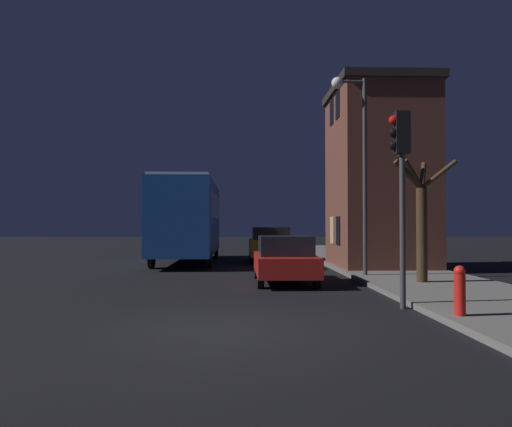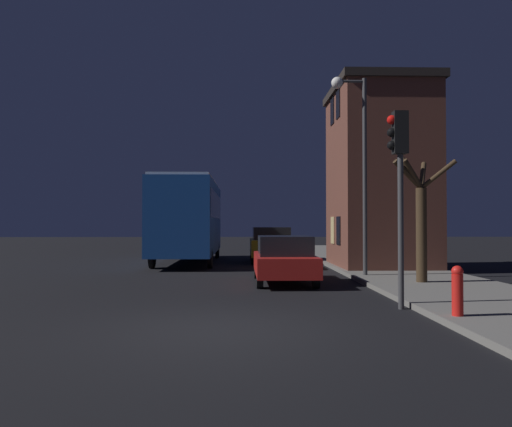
{
  "view_description": "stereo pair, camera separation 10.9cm",
  "coord_description": "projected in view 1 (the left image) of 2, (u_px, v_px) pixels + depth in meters",
  "views": [
    {
      "loc": [
        0.31,
        -8.59,
        1.79
      ],
      "look_at": [
        0.9,
        8.83,
        2.15
      ],
      "focal_mm": 35.0,
      "sensor_mm": 36.0,
      "label": 1
    },
    {
      "loc": [
        0.42,
        -8.59,
        1.79
      ],
      "look_at": [
        0.9,
        8.83,
        2.15
      ],
      "focal_mm": 35.0,
      "sensor_mm": 36.0,
      "label": 2
    }
  ],
  "objects": [
    {
      "name": "brick_building",
      "position": [
        379.0,
        175.0,
        20.02
      ],
      "size": [
        3.78,
        4.79,
        7.22
      ],
      "color": "brown",
      "rests_on": "sidewalk"
    },
    {
      "name": "traffic_light",
      "position": [
        401.0,
        167.0,
        10.53
      ],
      "size": [
        0.43,
        0.24,
        4.17
      ],
      "color": "#38383A",
      "rests_on": "ground"
    },
    {
      "name": "fire_hydrant",
      "position": [
        460.0,
        289.0,
        9.03
      ],
      "size": [
        0.21,
        0.21,
        0.91
      ],
      "color": "red",
      "rests_on": "sidewalk"
    },
    {
      "name": "bus",
      "position": [
        188.0,
        214.0,
        23.01
      ],
      "size": [
        2.52,
        9.11,
        3.75
      ],
      "color": "#194793",
      "rests_on": "ground"
    },
    {
      "name": "car_near_lane",
      "position": [
        285.0,
        259.0,
        15.07
      ],
      "size": [
        1.74,
        3.91,
        1.43
      ],
      "color": "#B21E19",
      "rests_on": "ground"
    },
    {
      "name": "bare_tree",
      "position": [
        420.0,
        213.0,
        14.35
      ],
      "size": [
        1.77,
        1.77,
        4.08
      ],
      "color": "#382819",
      "rests_on": "sidewalk"
    },
    {
      "name": "ground_plane",
      "position": [
        221.0,
        328.0,
        8.53
      ],
      "size": [
        120.0,
        120.0,
        0.0
      ],
      "primitive_type": "plane",
      "color": "black"
    },
    {
      "name": "car_mid_lane",
      "position": [
        270.0,
        244.0,
        23.35
      ],
      "size": [
        1.9,
        3.96,
        1.64
      ],
      "color": "olive",
      "rests_on": "ground"
    },
    {
      "name": "streetlamp",
      "position": [
        356.0,
        145.0,
        16.32
      ],
      "size": [
        1.16,
        0.38,
        6.48
      ],
      "color": "#38383A",
      "rests_on": "sidewalk"
    }
  ]
}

